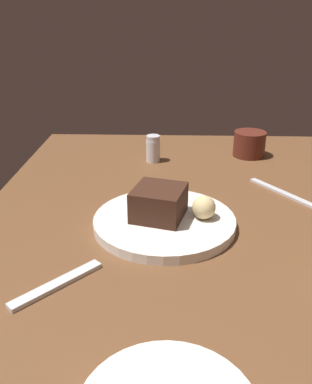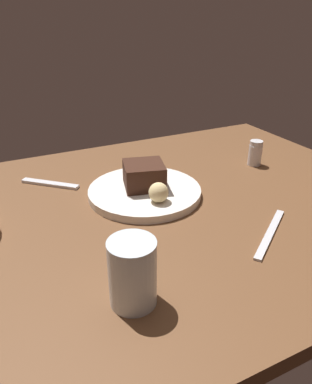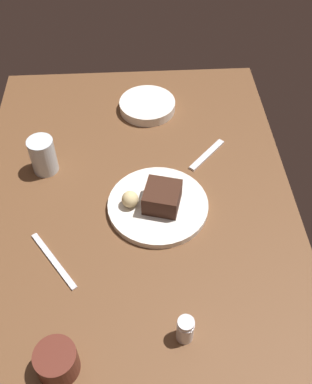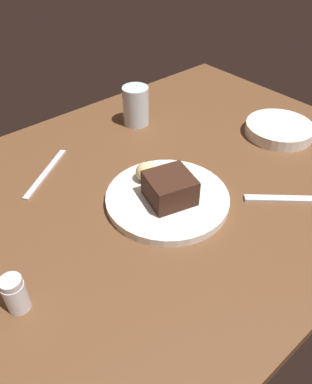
% 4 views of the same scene
% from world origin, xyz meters
% --- Properties ---
extents(dining_table, '(1.20, 0.84, 0.03)m').
position_xyz_m(dining_table, '(0.00, 0.00, 0.01)').
color(dining_table, brown).
rests_on(dining_table, ground).
extents(dessert_plate, '(0.26, 0.26, 0.02)m').
position_xyz_m(dessert_plate, '(-0.02, -0.06, 0.04)').
color(dessert_plate, white).
rests_on(dessert_plate, dining_table).
extents(chocolate_cake_slice, '(0.11, 0.11, 0.06)m').
position_xyz_m(chocolate_cake_slice, '(-0.02, -0.07, 0.08)').
color(chocolate_cake_slice, '#381E14').
rests_on(chocolate_cake_slice, dessert_plate).
extents(bread_roll, '(0.04, 0.04, 0.04)m').
position_xyz_m(bread_roll, '(-0.02, 0.01, 0.07)').
color(bread_roll, '#DBC184').
rests_on(bread_roll, dessert_plate).
extents(salt_shaker, '(0.04, 0.04, 0.07)m').
position_xyz_m(salt_shaker, '(-0.36, -0.09, 0.06)').
color(salt_shaker, silver).
rests_on(salt_shaker, dining_table).
extents(coffee_cup, '(0.08, 0.08, 0.07)m').
position_xyz_m(coffee_cup, '(-0.41, 0.16, 0.06)').
color(coffee_cup, '#562319').
rests_on(coffee_cup, dining_table).
extents(dessert_spoon, '(0.12, 0.11, 0.01)m').
position_xyz_m(dessert_spoon, '(0.17, -0.21, 0.03)').
color(dessert_spoon, silver).
rests_on(dessert_spoon, dining_table).
extents(butter_knife, '(0.16, 0.12, 0.01)m').
position_xyz_m(butter_knife, '(-0.16, 0.20, 0.03)').
color(butter_knife, silver).
rests_on(butter_knife, dining_table).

